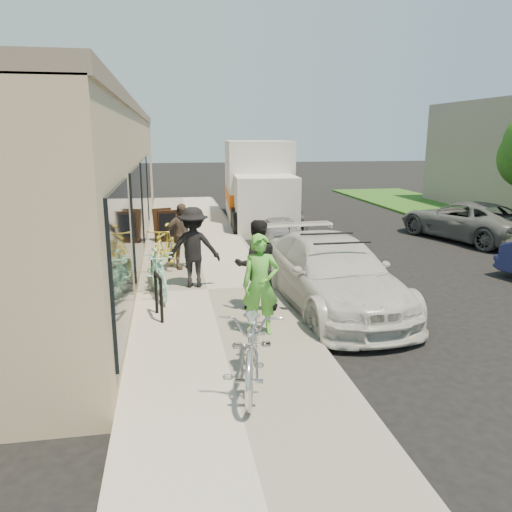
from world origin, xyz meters
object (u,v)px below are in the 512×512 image
cruiser_bike_b (157,268)px  cruiser_bike_c (164,248)px  sedan_white (332,273)px  bystander_b (181,236)px  cruiser_bike_a (158,274)px  woman_rider (260,285)px  bystander_a (194,247)px  man_standing (257,265)px  sandwich_board (165,225)px  bike_rack (158,292)px  sedan_silver (281,233)px  moving_truck (258,186)px  far_car_gray (466,220)px  tandem_bike (253,341)px

cruiser_bike_b → cruiser_bike_c: cruiser_bike_c is taller
sedan_white → bystander_b: size_ratio=3.04×
cruiser_bike_a → woman_rider: bearing=-64.4°
bystander_a → man_standing: bearing=130.0°
sandwich_board → cruiser_bike_a: bearing=-109.4°
sedan_white → cruiser_bike_b: size_ratio=2.96×
sedan_white → woman_rider: bearing=-143.1°
sandwich_board → bystander_b: size_ratio=0.62×
bike_rack → bystander_b: (0.53, 3.51, 0.32)m
sedan_silver → cruiser_bike_c: size_ratio=1.51×
cruiser_bike_b → sedan_silver: bearing=38.5°
sedan_white → bystander_a: size_ratio=2.82×
moving_truck → sandwich_board: bearing=-127.5°
moving_truck → bystander_b: (-3.31, -7.55, -0.46)m
sedan_white → bystander_b: (-2.90, 3.07, 0.26)m
far_car_gray → bystander_b: bearing=-0.0°
bike_rack → man_standing: (1.84, 0.17, 0.37)m
tandem_bike → far_car_gray: bearing=57.3°
sedan_white → tandem_bike: (-2.14, -3.13, 0.02)m
cruiser_bike_c → bystander_b: 0.53m
sandwich_board → woman_rider: 8.10m
man_standing → bystander_a: size_ratio=0.98×
sandwich_board → sedan_silver: sandwich_board is taller
man_standing → cruiser_bike_c: size_ratio=0.92×
moving_truck → far_car_gray: bearing=-33.3°
moving_truck → tandem_bike: size_ratio=3.04×
sedan_silver → cruiser_bike_a: (-3.64, -4.64, 0.15)m
tandem_bike → woman_rider: (0.41, 1.67, 0.27)m
moving_truck → bystander_b: bearing=-109.3°
sandwich_board → bystander_b: 3.44m
far_car_gray → man_standing: 10.22m
bystander_a → bystander_b: 1.64m
bike_rack → moving_truck: (3.84, 11.05, 0.78)m
sedan_white → sedan_silver: sedan_white is taller
sedan_white → cruiser_bike_a: 3.54m
bystander_a → bystander_b: (-0.22, 1.63, -0.06)m
tandem_bike → cruiser_bike_a: bearing=120.1°
tandem_bike → cruiser_bike_a: size_ratio=1.35×
sedan_white → far_car_gray: 8.82m
sedan_silver → bystander_a: size_ratio=1.63×
bike_rack → bystander_b: bearing=81.4°
far_car_gray → bystander_a: (-9.30, -4.38, 0.39)m
sedan_silver → bystander_b: bearing=-136.8°
moving_truck → cruiser_bike_b: (-3.91, -9.14, -0.83)m
cruiser_bike_a → bike_rack: bearing=-100.5°
bike_rack → man_standing: 1.88m
tandem_bike → woman_rider: size_ratio=1.30×
woman_rider → man_standing: (0.15, 1.20, 0.02)m
sandwich_board → bystander_b: bystander_b is taller
man_standing → cruiser_bike_c: (-1.74, 3.13, -0.30)m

